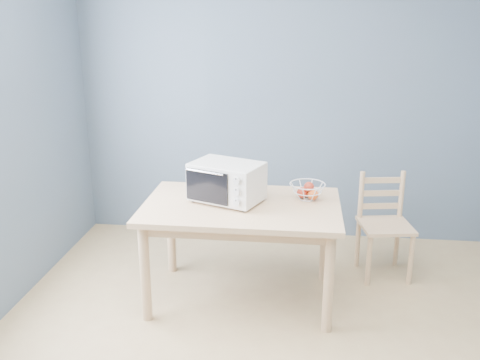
# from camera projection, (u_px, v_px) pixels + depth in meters

# --- Properties ---
(room) EXTENTS (4.01, 4.51, 2.61)m
(room) POSITION_uv_depth(u_px,v_px,m) (291.00, 171.00, 2.68)
(room) COLOR tan
(room) RESTS_ON ground
(dining_table) EXTENTS (1.40, 0.90, 0.75)m
(dining_table) POSITION_uv_depth(u_px,v_px,m) (241.00, 217.00, 3.84)
(dining_table) COLOR #D6AE80
(dining_table) RESTS_ON ground
(toaster_oven) EXTENTS (0.58, 0.49, 0.29)m
(toaster_oven) POSITION_uv_depth(u_px,v_px,m) (224.00, 181.00, 3.82)
(toaster_oven) COLOR beige
(toaster_oven) RESTS_ON dining_table
(fruit_basket) EXTENTS (0.32, 0.32, 0.13)m
(fruit_basket) POSITION_uv_depth(u_px,v_px,m) (308.00, 190.00, 3.88)
(fruit_basket) COLOR white
(fruit_basket) RESTS_ON dining_table
(dining_chair) EXTENTS (0.45, 0.45, 0.83)m
(dining_chair) POSITION_uv_depth(u_px,v_px,m) (384.00, 226.00, 4.29)
(dining_chair) COLOR #D6AE80
(dining_chair) RESTS_ON ground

